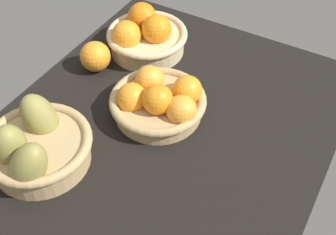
{
  "coord_description": "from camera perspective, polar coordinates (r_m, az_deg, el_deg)",
  "views": [
    {
      "loc": [
        -59.93,
        -34.4,
        75.89
      ],
      "look_at": [
        -2.29,
        -1.37,
        7.0
      ],
      "focal_mm": 46.54,
      "sensor_mm": 36.0,
      "label": 1
    }
  ],
  "objects": [
    {
      "name": "market_tray",
      "position": [
        1.02,
        -0.03,
        -1.07
      ],
      "size": [
        84.0,
        72.0,
        3.0
      ],
      "primitive_type": "cube",
      "color": "black",
      "rests_on": "ground"
    },
    {
      "name": "basket_far_left_pears",
      "position": [
        0.93,
        -17.01,
        -3.73
      ],
      "size": [
        23.66,
        22.48,
        14.1
      ],
      "color": "tan",
      "rests_on": "market_tray"
    },
    {
      "name": "basket_far_right",
      "position": [
        1.18,
        -2.97,
        10.65
      ],
      "size": [
        21.54,
        21.54,
        11.53
      ],
      "color": "#D3BC8C",
      "rests_on": "market_tray"
    },
    {
      "name": "basket_center",
      "position": [
        1.0,
        -1.15,
        2.22
      ],
      "size": [
        22.4,
        22.4,
        10.25
      ],
      "color": "tan",
      "rests_on": "market_tray"
    },
    {
      "name": "loose_orange_front_gap",
      "position": [
        1.13,
        -9.5,
        7.89
      ],
      "size": [
        7.84,
        7.84,
        7.84
      ],
      "primitive_type": "sphere",
      "color": "orange",
      "rests_on": "market_tray"
    }
  ]
}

